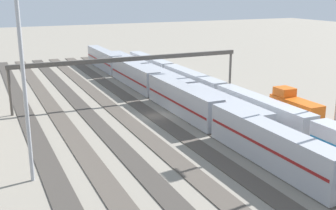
# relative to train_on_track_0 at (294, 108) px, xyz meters

# --- Properties ---
(ground_plane) EXTENTS (400.00, 400.00, 0.00)m
(ground_plane) POSITION_rel_train_on_track_0_xyz_m (11.78, 20.00, -2.16)
(ground_plane) COLOR gray
(track_bed_0) EXTENTS (140.00, 2.80, 0.12)m
(track_bed_0) POSITION_rel_train_on_track_0_xyz_m (11.78, 0.00, -2.10)
(track_bed_0) COLOR #4C443D
(track_bed_0) RESTS_ON ground_plane
(track_bed_1) EXTENTS (140.00, 2.80, 0.12)m
(track_bed_1) POSITION_rel_train_on_track_0_xyz_m (11.78, 5.00, -2.10)
(track_bed_1) COLOR #3D3833
(track_bed_1) RESTS_ON ground_plane
(track_bed_2) EXTENTS (140.00, 2.80, 0.12)m
(track_bed_2) POSITION_rel_train_on_track_0_xyz_m (11.78, 10.00, -2.10)
(track_bed_2) COLOR #3D3833
(track_bed_2) RESTS_ON ground_plane
(track_bed_3) EXTENTS (140.00, 2.80, 0.12)m
(track_bed_3) POSITION_rel_train_on_track_0_xyz_m (11.78, 15.00, -2.10)
(track_bed_3) COLOR #4C443D
(track_bed_3) RESTS_ON ground_plane
(track_bed_4) EXTENTS (140.00, 2.80, 0.12)m
(track_bed_4) POSITION_rel_train_on_track_0_xyz_m (11.78, 20.00, -2.10)
(track_bed_4) COLOR #4C443D
(track_bed_4) RESTS_ON ground_plane
(track_bed_5) EXTENTS (140.00, 2.80, 0.12)m
(track_bed_5) POSITION_rel_train_on_track_0_xyz_m (11.78, 25.00, -2.10)
(track_bed_5) COLOR #4C443D
(track_bed_5) RESTS_ON ground_plane
(track_bed_6) EXTENTS (140.00, 2.80, 0.12)m
(track_bed_6) POSITION_rel_train_on_track_0_xyz_m (11.78, 30.00, -2.10)
(track_bed_6) COLOR #3D3833
(track_bed_6) RESTS_ON ground_plane
(track_bed_7) EXTENTS (140.00, 2.80, 0.12)m
(track_bed_7) POSITION_rel_train_on_track_0_xyz_m (11.78, 35.00, -2.10)
(track_bed_7) COLOR #4C443D
(track_bed_7) RESTS_ON ground_plane
(track_bed_8) EXTENTS (140.00, 2.80, 0.12)m
(track_bed_8) POSITION_rel_train_on_track_0_xyz_m (11.78, 40.00, -2.10)
(track_bed_8) COLOR #3D3833
(track_bed_8) RESTS_ON ground_plane
(train_on_track_0) EXTENTS (10.00, 3.00, 5.00)m
(train_on_track_0) POSITION_rel_train_on_track_0_xyz_m (0.00, 0.00, 0.00)
(train_on_track_0) COLOR #D85914
(train_on_track_0) RESTS_ON ground_plane
(train_on_track_3) EXTENTS (119.80, 3.06, 5.00)m
(train_on_track_3) POSITION_rel_train_on_track_0_xyz_m (11.32, 15.00, 0.45)
(train_on_track_3) COLOR #A8AAB2
(train_on_track_3) RESTS_ON ground_plane
(train_on_track_1) EXTENTS (114.80, 3.06, 4.40)m
(train_on_track_1) POSITION_rel_train_on_track_0_xyz_m (4.42, 5.00, -0.10)
(train_on_track_1) COLOR #1E6B9E
(train_on_track_1) RESTS_ON ground_plane
(train_on_track_2) EXTENTS (71.40, 3.00, 3.80)m
(train_on_track_2) POSITION_rel_train_on_track_0_xyz_m (29.75, 10.00, -0.14)
(train_on_track_2) COLOR #A8AAB2
(train_on_track_2) RESTS_ON ground_plane
(light_mast_1) EXTENTS (2.80, 0.70, 29.97)m
(light_mast_1) POSITION_rel_train_on_track_0_xyz_m (-5.39, 42.27, 16.68)
(light_mast_1) COLOR #9EA0A5
(light_mast_1) RESTS_ON ground_plane
(signal_gantry) EXTENTS (0.70, 45.00, 8.80)m
(signal_gantry) POSITION_rel_train_on_track_0_xyz_m (22.80, 20.00, 5.64)
(signal_gantry) COLOR #4C4742
(signal_gantry) RESTS_ON ground_plane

